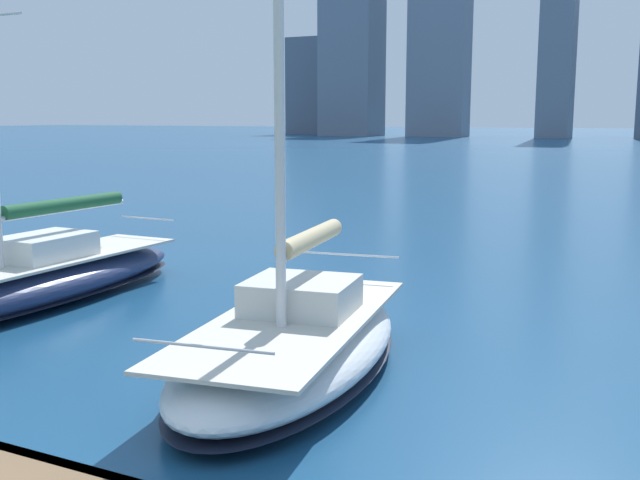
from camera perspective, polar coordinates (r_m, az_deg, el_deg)
name	(u,v)px	position (r m, az deg, el deg)	size (l,w,h in m)	color
city_skyline	(625,58)	(163.67, 22.19, 12.72)	(171.83, 21.99, 49.35)	slate
sailboat_tan	(294,339)	(12.41, -2.03, -7.55)	(3.96, 7.48, 11.02)	silver
sailboat_forest	(29,280)	(18.05, -21.26, -2.83)	(2.41, 9.36, 9.72)	navy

